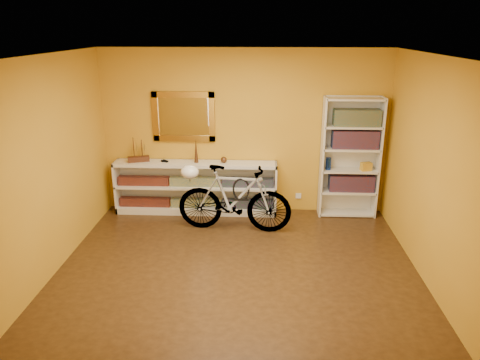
{
  "coord_description": "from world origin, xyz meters",
  "views": [
    {
      "loc": [
        0.28,
        -4.99,
        2.9
      ],
      "look_at": [
        0.0,
        0.7,
        0.95
      ],
      "focal_mm": 33.73,
      "sensor_mm": 36.0,
      "label": 1
    }
  ],
  "objects_px": {
    "console_unit": "(196,188)",
    "bookcase": "(350,158)",
    "bicycle": "(234,199)",
    "helmet": "(190,172)"
  },
  "relations": [
    {
      "from": "helmet",
      "to": "bicycle",
      "type": "bearing_deg",
      "value": -4.87
    },
    {
      "from": "bookcase",
      "to": "helmet",
      "type": "relative_size",
      "value": 7.17
    },
    {
      "from": "console_unit",
      "to": "bookcase",
      "type": "distance_m",
      "value": 2.49
    },
    {
      "from": "bookcase",
      "to": "helmet",
      "type": "height_order",
      "value": "bookcase"
    },
    {
      "from": "bookcase",
      "to": "bicycle",
      "type": "distance_m",
      "value": 1.95
    },
    {
      "from": "console_unit",
      "to": "helmet",
      "type": "distance_m",
      "value": 0.76
    },
    {
      "from": "bookcase",
      "to": "bicycle",
      "type": "relative_size",
      "value": 1.11
    },
    {
      "from": "console_unit",
      "to": "bookcase",
      "type": "height_order",
      "value": "bookcase"
    },
    {
      "from": "bicycle",
      "to": "console_unit",
      "type": "bearing_deg",
      "value": 49.96
    },
    {
      "from": "console_unit",
      "to": "bicycle",
      "type": "xyz_separation_m",
      "value": [
        0.66,
        -0.66,
        0.08
      ]
    }
  ]
}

